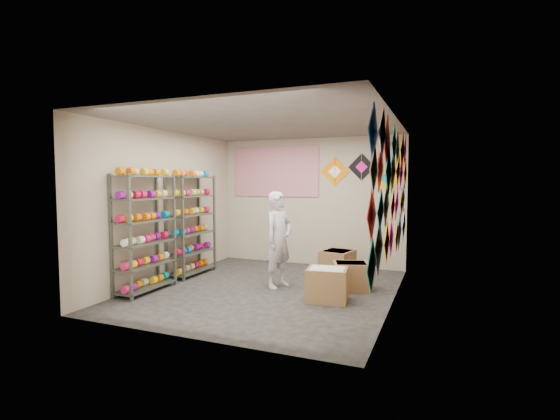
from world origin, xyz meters
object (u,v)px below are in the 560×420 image
at_px(shopkeeper, 279,240).
at_px(shelf_rack_back, 192,225).
at_px(shelf_rack_front, 145,233).
at_px(carton_b, 351,276).
at_px(carton_c, 337,264).
at_px(carton_a, 327,285).

bearing_deg(shopkeeper, shelf_rack_back, 100.59).
xyz_separation_m(shelf_rack_front, carton_b, (3.06, 1.34, -0.72)).
height_order(shelf_rack_front, carton_b, shelf_rack_front).
height_order(shelf_rack_front, shelf_rack_back, same).
relative_size(shelf_rack_front, shelf_rack_back, 1.00).
bearing_deg(shopkeeper, carton_c, -17.95).
relative_size(carton_a, carton_c, 1.02).
xyz_separation_m(shelf_rack_back, carton_a, (2.86, -0.70, -0.70)).
distance_m(shelf_rack_front, carton_c, 3.46).
bearing_deg(shopkeeper, shelf_rack_front, 137.06).
bearing_deg(carton_b, shelf_rack_front, -175.24).
bearing_deg(carton_b, shopkeeper, 174.08).
xyz_separation_m(shelf_rack_front, shelf_rack_back, (0.00, 1.30, 0.00)).
height_order(carton_a, carton_c, carton_c).
distance_m(shelf_rack_back, carton_c, 2.85).
bearing_deg(carton_a, shopkeeper, 146.28).
distance_m(shelf_rack_front, carton_b, 3.42).
relative_size(shopkeeper, carton_b, 2.90).
height_order(shelf_rack_back, carton_a, shelf_rack_back).
distance_m(shelf_rack_front, shopkeeper, 2.18).
relative_size(shelf_rack_front, shopkeeper, 1.18).
distance_m(shelf_rack_front, shelf_rack_back, 1.30).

